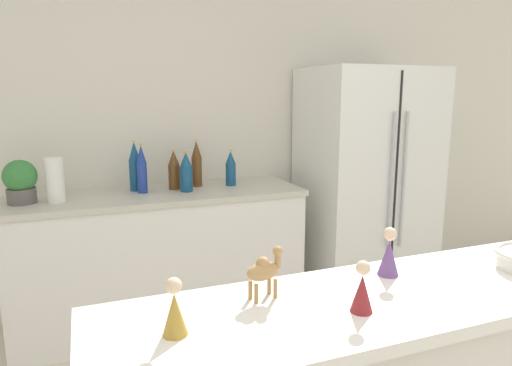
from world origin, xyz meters
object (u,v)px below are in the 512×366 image
(refrigerator, at_px, (365,184))
(back_bottle_1, at_px, (186,172))
(potted_plant, at_px, (20,181))
(back_bottle_4, at_px, (135,167))
(back_bottle_5, at_px, (197,164))
(wise_man_figurine_purple, at_px, (389,255))
(wise_man_figurine_blue, at_px, (175,310))
(back_bottle_2, at_px, (231,168))
(paper_towel_roll, at_px, (55,180))
(camel_figurine, at_px, (264,270))
(back_bottle_3, at_px, (174,170))
(wise_man_figurine_crimson, at_px, (362,290))
(back_bottle_0, at_px, (142,170))

(refrigerator, distance_m, back_bottle_1, 1.36)
(potted_plant, xyz_separation_m, back_bottle_4, (0.65, 0.13, 0.03))
(back_bottle_5, relative_size, wise_man_figurine_purple, 2.12)
(wise_man_figurine_blue, bearing_deg, back_bottle_2, 68.61)
(back_bottle_4, bearing_deg, potted_plant, -169.01)
(paper_towel_roll, height_order, wise_man_figurine_blue, paper_towel_roll)
(back_bottle_4, bearing_deg, camel_figurine, -86.30)
(back_bottle_3, height_order, wise_man_figurine_crimson, back_bottle_3)
(back_bottle_3, xyz_separation_m, wise_man_figurine_crimson, (0.08, -2.03, 0.00))
(refrigerator, bearing_deg, back_bottle_5, 172.76)
(paper_towel_roll, height_order, back_bottle_3, back_bottle_3)
(back_bottle_5, bearing_deg, back_bottle_1, -125.91)
(refrigerator, height_order, back_bottle_3, refrigerator)
(potted_plant, distance_m, wise_man_figurine_crimson, 2.17)
(back_bottle_2, height_order, back_bottle_5, back_bottle_5)
(refrigerator, height_order, camel_figurine, refrigerator)
(potted_plant, relative_size, wise_man_figurine_blue, 1.81)
(back_bottle_2, distance_m, wise_man_figurine_purple, 1.84)
(potted_plant, bearing_deg, refrigerator, -0.83)
(back_bottle_4, relative_size, camel_figurine, 2.34)
(paper_towel_roll, xyz_separation_m, back_bottle_0, (0.50, 0.08, 0.02))
(back_bottle_0, xyz_separation_m, back_bottle_2, (0.60, 0.03, -0.03))
(wise_man_figurine_crimson, bearing_deg, camel_figurine, 141.04)
(wise_man_figurine_blue, relative_size, wise_man_figurine_crimson, 1.02)
(potted_plant, distance_m, back_bottle_4, 0.66)
(back_bottle_2, bearing_deg, wise_man_figurine_blue, -111.39)
(back_bottle_3, bearing_deg, wise_man_figurine_crimson, -87.70)
(wise_man_figurine_crimson, bearing_deg, back_bottle_3, 92.30)
(wise_man_figurine_blue, distance_m, wise_man_figurine_crimson, 0.47)
(back_bottle_0, distance_m, back_bottle_4, 0.09)
(potted_plant, xyz_separation_m, back_bottle_3, (0.89, 0.08, -0.00))
(paper_towel_roll, height_order, back_bottle_2, paper_towel_roll)
(camel_figurine, bearing_deg, wise_man_figurine_purple, 1.79)
(back_bottle_0, bearing_deg, wise_man_figurine_purple, -74.47)
(back_bottle_1, distance_m, wise_man_figurine_purple, 1.77)
(refrigerator, bearing_deg, potted_plant, 179.17)
(camel_figurine, bearing_deg, paper_towel_roll, 108.69)
(back_bottle_2, bearing_deg, back_bottle_1, -164.60)
(back_bottle_0, bearing_deg, back_bottle_3, 10.67)
(back_bottle_1, bearing_deg, back_bottle_4, 154.14)
(back_bottle_3, xyz_separation_m, back_bottle_5, (0.16, 0.04, 0.03))
(wise_man_figurine_crimson, bearing_deg, back_bottle_2, 81.42)
(paper_towel_roll, relative_size, back_bottle_4, 0.79)
(paper_towel_roll, distance_m, back_bottle_4, 0.50)
(back_bottle_3, relative_size, back_bottle_5, 0.83)
(back_bottle_5, distance_m, camel_figurine, 1.93)
(back_bottle_1, xyz_separation_m, back_bottle_3, (-0.06, 0.10, 0.00))
(refrigerator, distance_m, back_bottle_4, 1.67)
(back_bottle_0, height_order, back_bottle_1, back_bottle_0)
(back_bottle_3, bearing_deg, paper_towel_roll, -170.55)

